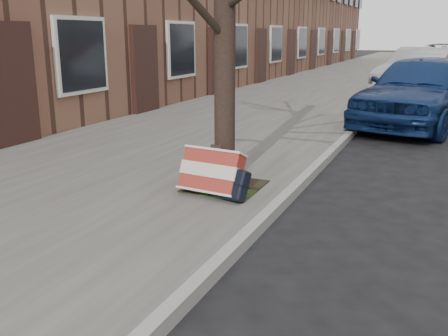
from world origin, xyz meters
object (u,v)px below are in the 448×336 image
at_px(car_near_mid, 422,73).
at_px(car_near_front, 422,90).
at_px(suitcase_navy, 228,182).
at_px(suitcase_red, 212,172).

bearing_deg(car_near_mid, car_near_front, -72.48).
bearing_deg(car_near_mid, suitcase_navy, -82.00).
xyz_separation_m(suitcase_red, car_near_mid, (1.63, 11.68, 0.36)).
height_order(car_near_front, car_near_mid, car_near_front).
distance_m(suitcase_red, car_near_mid, 11.80).
relative_size(suitcase_navy, car_near_mid, 0.11).
xyz_separation_m(suitcase_navy, car_near_mid, (1.41, 11.74, 0.44)).
height_order(suitcase_navy, car_near_front, car_near_front).
bearing_deg(suitcase_red, car_near_front, 79.57).
relative_size(suitcase_navy, car_near_front, 0.11).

